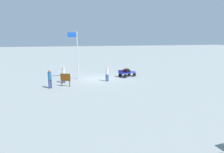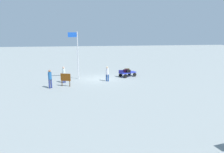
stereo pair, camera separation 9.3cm
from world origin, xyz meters
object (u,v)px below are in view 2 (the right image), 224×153
(suitcase_grey, at_px, (121,71))
(worker_supervisor, at_px, (50,78))
(suitcase_dark, at_px, (126,71))
(worker_lead, at_px, (107,73))
(suitcase_tan, at_px, (127,70))
(signboard, at_px, (66,78))
(luggage_cart, at_px, (127,73))
(suitcase_olive, at_px, (128,71))
(flagpole, at_px, (77,51))
(worker_trailing, at_px, (64,74))

(suitcase_grey, height_order, worker_supervisor, worker_supervisor)
(suitcase_dark, height_order, worker_lead, worker_lead)
(worker_supervisor, bearing_deg, suitcase_tan, -153.47)
(suitcase_grey, xyz_separation_m, signboard, (6.27, 3.43, 0.14))
(worker_supervisor, height_order, signboard, worker_supervisor)
(luggage_cart, height_order, worker_supervisor, worker_supervisor)
(signboard, bearing_deg, worker_lead, -161.24)
(suitcase_olive, xyz_separation_m, signboard, (7.06, 3.20, 0.11))
(luggage_cart, bearing_deg, suitcase_dark, 27.25)
(luggage_cart, distance_m, signboard, 7.86)
(suitcase_dark, height_order, flagpole, flagpole)
(luggage_cart, bearing_deg, suitcase_olive, 94.04)
(signboard, bearing_deg, worker_trailing, -80.15)
(suitcase_tan, relative_size, worker_lead, 0.34)
(suitcase_dark, bearing_deg, suitcase_olive, 156.46)
(suitcase_tan, xyz_separation_m, worker_trailing, (7.30, 2.25, 0.25))
(worker_supervisor, bearing_deg, suitcase_dark, -155.00)
(suitcase_tan, bearing_deg, suitcase_dark, 55.69)
(suitcase_grey, distance_m, suitcase_tan, 0.83)
(suitcase_olive, bearing_deg, suitcase_dark, -23.54)
(luggage_cart, distance_m, suitcase_olive, 0.41)
(worker_trailing, relative_size, signboard, 1.35)
(worker_lead, height_order, worker_trailing, worker_trailing)
(suitcase_grey, xyz_separation_m, suitcase_dark, (-0.50, 0.11, 0.04))
(worker_supervisor, bearing_deg, signboard, -161.16)
(luggage_cart, distance_m, worker_lead, 3.42)
(suitcase_olive, distance_m, worker_trailing, 7.52)
(luggage_cart, xyz_separation_m, worker_lead, (2.72, 2.01, 0.51))
(suitcase_tan, xyz_separation_m, signboard, (7.04, 3.74, 0.08))
(luggage_cart, bearing_deg, signboard, 26.25)
(suitcase_grey, distance_m, worker_lead, 2.78)
(suitcase_dark, distance_m, worker_lead, 3.08)
(suitcase_grey, bearing_deg, suitcase_tan, -158.68)
(suitcase_tan, height_order, signboard, signboard)
(worker_trailing, bearing_deg, flagpole, -129.96)
(signboard, bearing_deg, worker_supervisor, 18.84)
(suitcase_grey, height_order, flagpole, flagpole)
(worker_trailing, bearing_deg, luggage_cart, -164.75)
(suitcase_tan, bearing_deg, worker_lead, 39.81)
(suitcase_tan, xyz_separation_m, worker_lead, (2.72, 2.27, 0.18))
(worker_trailing, height_order, flagpole, flagpole)
(worker_supervisor, relative_size, signboard, 1.39)
(suitcase_dark, bearing_deg, signboard, 26.21)
(suitcase_olive, distance_m, worker_lead, 3.25)
(luggage_cart, distance_m, flagpole, 6.51)
(suitcase_olive, relative_size, flagpole, 0.10)
(suitcase_olive, bearing_deg, signboard, 24.39)
(worker_trailing, bearing_deg, worker_supervisor, 59.70)
(suitcase_grey, relative_size, flagpole, 0.12)
(suitcase_olive, height_order, worker_supervisor, worker_supervisor)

